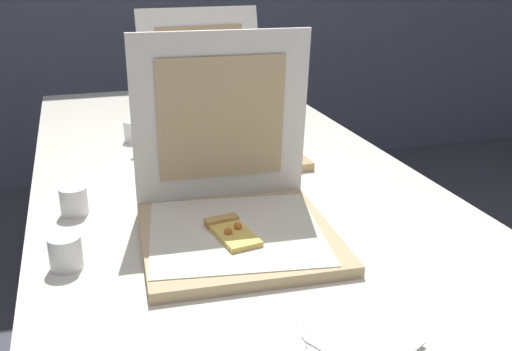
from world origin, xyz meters
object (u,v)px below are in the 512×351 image
at_px(table, 229,193).
at_px(cup_white_far, 134,131).
at_px(pizza_box_front, 234,209).
at_px(cup_white_near_center, 74,201).
at_px(cup_white_near_left, 66,252).
at_px(napkin_pile, 362,345).
at_px(pizza_box_middle, 220,133).

distance_m(table, cup_white_far, 0.43).
distance_m(pizza_box_front, cup_white_near_center, 0.36).
relative_size(cup_white_near_left, napkin_pile, 0.33).
xyz_separation_m(pizza_box_middle, cup_white_near_left, (-0.42, -0.55, -0.02)).
bearing_deg(cup_white_far, pizza_box_middle, -39.00).
distance_m(cup_white_near_center, napkin_pile, 0.70).
bearing_deg(table, cup_white_far, 116.92).
xyz_separation_m(pizza_box_middle, cup_white_near_center, (-0.40, -0.32, -0.02)).
xyz_separation_m(table, cup_white_far, (-0.19, 0.38, 0.07)).
distance_m(cup_white_near_left, cup_white_near_center, 0.23).
bearing_deg(cup_white_far, pizza_box_front, -80.17).
height_order(pizza_box_middle, cup_white_near_left, pizza_box_middle).
bearing_deg(table, pizza_box_middle, 82.17).
height_order(pizza_box_middle, cup_white_far, pizza_box_middle).
xyz_separation_m(table, cup_white_near_center, (-0.37, -0.12, 0.07)).
bearing_deg(table, cup_white_near_left, -137.95).
bearing_deg(napkin_pile, table, 90.41).
distance_m(table, pizza_box_middle, 0.22).
relative_size(pizza_box_middle, cup_white_near_left, 7.75).
height_order(pizza_box_front, cup_white_far, pizza_box_front).
bearing_deg(napkin_pile, cup_white_near_left, 137.58).
height_order(pizza_box_front, cup_white_near_center, pizza_box_front).
bearing_deg(pizza_box_middle, napkin_pile, -93.75).
bearing_deg(pizza_box_front, pizza_box_middle, 82.71).
bearing_deg(pizza_box_middle, cup_white_near_left, -129.46).
bearing_deg(cup_white_near_left, napkin_pile, -42.42).
bearing_deg(pizza_box_middle, pizza_box_front, -103.33).
bearing_deg(pizza_box_middle, cup_white_near_center, -143.87).
xyz_separation_m(cup_white_near_center, cup_white_far, (0.18, 0.49, 0.00)).
bearing_deg(pizza_box_front, table, 80.73).
height_order(pizza_box_front, pizza_box_middle, pizza_box_front).
height_order(pizza_box_middle, cup_white_near_center, pizza_box_middle).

